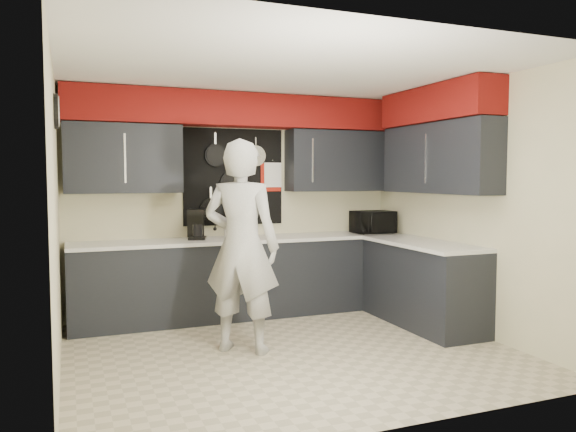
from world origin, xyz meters
name	(u,v)px	position (x,y,z in m)	size (l,w,h in m)	color
ground	(291,351)	(0.00, 0.00, 0.00)	(4.00, 4.00, 0.00)	#BBAF92
back_wall_assembly	(241,144)	(0.01, 1.60, 2.01)	(4.00, 0.36, 2.60)	beige
right_wall_assembly	(442,147)	(1.85, 0.26, 1.94)	(0.36, 3.50, 2.60)	beige
left_wall_assembly	(56,214)	(-1.99, 0.02, 1.33)	(0.05, 3.50, 2.60)	beige
base_cabinets	(294,279)	(0.49, 1.13, 0.46)	(3.95, 2.20, 0.92)	black
microwave	(373,222)	(1.66, 1.37, 1.06)	(0.50, 0.34, 0.28)	black
knife_block	(235,229)	(-0.12, 1.43, 1.03)	(0.10, 0.10, 0.22)	#3C1B13
utensil_crock	(230,231)	(-0.18, 1.46, 1.00)	(0.13, 0.13, 0.17)	white
coffee_maker	(197,224)	(-0.55, 1.51, 1.10)	(0.25, 0.28, 0.34)	black
person	(241,246)	(-0.42, 0.17, 0.98)	(0.72, 0.47, 1.97)	#BBBBB8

